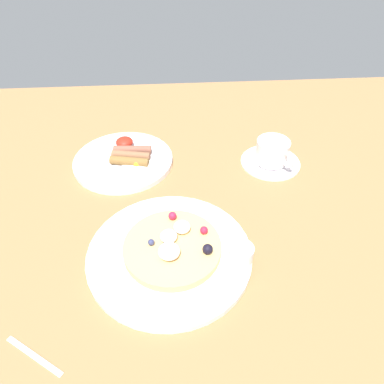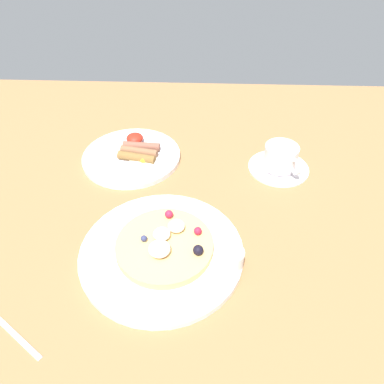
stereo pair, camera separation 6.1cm
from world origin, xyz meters
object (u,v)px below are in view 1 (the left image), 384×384
Objects in this scene: coffee_saucer at (270,162)px; pancake_plate at (170,254)px; coffee_cup at (273,151)px; syrup_ramekin at (241,254)px; teaspoon at (4,334)px; breakfast_plate at (123,161)px.

pancake_plate is at bearing -133.04° from coffee_saucer.
coffee_cup is (0.25, 0.27, 0.03)m from pancake_plate.
coffee_cup is (0.00, -0.00, 0.03)m from coffee_saucer.
syrup_ramekin reaches higher than coffee_saucer.
syrup_ramekin reaches higher than teaspoon.
breakfast_plate is at bearing 175.78° from coffee_cup.
pancake_plate is at bearing -133.29° from coffee_cup.
coffee_cup is at bearing 66.61° from syrup_ramekin.
syrup_ramekin is 0.31× the size of coffee_saucer.
pancake_plate is 2.10× the size of coffee_saucer.
breakfast_plate is (-0.23, 0.32, -0.02)m from syrup_ramekin.
breakfast_plate is (-0.10, 0.29, -0.00)m from pancake_plate.
breakfast_plate is at bearing 175.98° from coffee_saucer.
coffee_cup is 0.64m from teaspoon.
coffee_saucer is at bearing -4.02° from breakfast_plate.
coffee_saucer is at bearing 38.42° from teaspoon.
syrup_ramekin reaches higher than pancake_plate.
pancake_plate is at bearing 27.53° from teaspoon.
teaspoon is at bearing -152.47° from pancake_plate.
pancake_plate is 3.04× the size of coffee_cup.
teaspoon is at bearing -109.41° from breakfast_plate.
coffee_cup is at bearing -57.37° from coffee_saucer.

